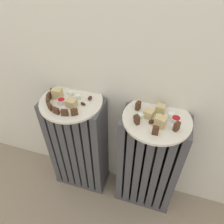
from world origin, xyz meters
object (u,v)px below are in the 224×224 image
radiator_left (79,147)px  jam_bowl_right (176,119)px  plate_left (71,101)px  jam_bowl_left (61,101)px  plate_right (157,119)px  radiator_right (148,165)px  fork (72,102)px

radiator_left → jam_bowl_right: jam_bowl_right is taller
plate_left → jam_bowl_left: size_ratio=7.61×
plate_left → jam_bowl_left: jam_bowl_left is taller
radiator_left → plate_left: size_ratio=2.18×
plate_right → jam_bowl_right: jam_bowl_right is taller
radiator_right → jam_bowl_left: bearing=-176.0°
jam_bowl_right → fork: (-0.49, -0.01, -0.01)m
radiator_left → jam_bowl_left: 0.37m
radiator_left → plate_right: (0.42, -0.00, 0.35)m
plate_left → fork: (0.01, -0.01, 0.01)m
radiator_right → jam_bowl_left: (-0.45, -0.03, 0.37)m
jam_bowl_left → plate_right: bearing=4.0°
fork → radiator_right: bearing=1.6°
radiator_right → jam_bowl_left: 0.58m
radiator_right → jam_bowl_left: size_ratio=16.63×
radiator_left → jam_bowl_left: bearing=-136.5°
jam_bowl_right → plate_right: bearing=-178.3°
jam_bowl_right → fork: jam_bowl_right is taller
jam_bowl_left → plate_left: bearing=43.5°
fork → jam_bowl_right: bearing=1.6°
plate_right → jam_bowl_left: jam_bowl_left is taller
jam_bowl_left → fork: size_ratio=0.45×
radiator_right → radiator_left: bearing=180.0°
plate_left → fork: size_ratio=3.41×
jam_bowl_left → fork: (0.04, 0.02, -0.01)m
radiator_left → radiator_right: same height
fork → jam_bowl_left: bearing=-154.7°
radiator_right → fork: (-0.41, -0.01, 0.36)m
radiator_right → jam_bowl_right: size_ratio=15.71×
radiator_right → jam_bowl_right: 0.38m
plate_left → plate_right: same height
jam_bowl_left → jam_bowl_right: jam_bowl_left is taller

